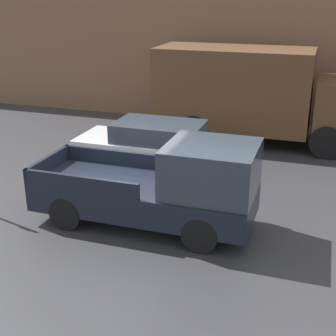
# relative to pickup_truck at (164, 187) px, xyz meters

# --- Properties ---
(ground_plane) EXTENTS (60.00, 60.00, 0.00)m
(ground_plane) POSITION_rel_pickup_truck_xyz_m (-1.27, 0.84, -0.98)
(ground_plane) COLOR #2D2D30
(building_wall) EXTENTS (28.00, 0.15, 5.25)m
(building_wall) POSITION_rel_pickup_truck_xyz_m (-1.27, 9.42, 1.65)
(building_wall) COLOR brown
(building_wall) RESTS_ON ground
(pickup_truck) EXTENTS (5.10, 1.95, 2.10)m
(pickup_truck) POSITION_rel_pickup_truck_xyz_m (0.00, 0.00, 0.00)
(pickup_truck) COLOR black
(pickup_truck) RESTS_ON ground
(car) EXTENTS (4.72, 1.85, 1.53)m
(car) POSITION_rel_pickup_truck_xyz_m (-1.38, 3.27, -0.20)
(car) COLOR #B7BABF
(car) RESTS_ON ground
(delivery_truck) EXTENTS (7.09, 2.46, 3.30)m
(delivery_truck) POSITION_rel_pickup_truck_xyz_m (0.72, 7.17, 0.82)
(delivery_truck) COLOR #4C331E
(delivery_truck) RESTS_ON ground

